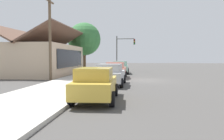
% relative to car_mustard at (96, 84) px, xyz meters
% --- Properties ---
extents(ground_plane, '(120.00, 120.00, 0.00)m').
position_rel_car_mustard_xyz_m(ground_plane, '(9.83, -2.64, -0.81)').
color(ground_plane, '#4C4947').
extents(sidewalk_curb, '(60.00, 4.20, 0.16)m').
position_rel_car_mustard_xyz_m(sidewalk_curb, '(9.83, 2.96, -0.73)').
color(sidewalk_curb, beige).
rests_on(sidewalk_curb, ground).
extents(car_mustard, '(4.39, 2.07, 1.59)m').
position_rel_car_mustard_xyz_m(car_mustard, '(0.00, 0.00, 0.00)').
color(car_mustard, gold).
rests_on(car_mustard, ground).
extents(car_silver, '(4.49, 2.13, 1.59)m').
position_rel_car_mustard_xyz_m(car_silver, '(5.97, -0.02, 0.00)').
color(car_silver, silver).
rests_on(car_silver, ground).
extents(car_coral, '(4.39, 2.08, 1.59)m').
position_rel_car_mustard_xyz_m(car_coral, '(11.77, 0.10, 0.00)').
color(car_coral, '#EA8C75').
rests_on(car_coral, ground).
extents(car_seafoam, '(4.55, 2.25, 1.59)m').
position_rel_car_mustard_xyz_m(car_seafoam, '(17.82, 0.06, 0.00)').
color(car_seafoam, '#9ED1BC').
rests_on(car_seafoam, ground).
extents(storefront_building, '(12.43, 7.60, 5.56)m').
position_rel_car_mustard_xyz_m(storefront_building, '(15.19, 9.34, 1.08)').
color(storefront_building, '#CCB293').
rests_on(storefront_building, ground).
extents(shade_tree, '(5.00, 5.00, 7.34)m').
position_rel_car_mustard_xyz_m(shade_tree, '(23.43, 5.99, 4.01)').
color(shade_tree, brown).
rests_on(shade_tree, ground).
extents(traffic_light_main, '(0.37, 2.79, 5.20)m').
position_rel_car_mustard_xyz_m(traffic_light_main, '(23.05, -0.10, 2.68)').
color(traffic_light_main, '#383833').
rests_on(traffic_light_main, ground).
extents(utility_pole_wooden, '(1.80, 0.24, 7.50)m').
position_rel_car_mustard_xyz_m(utility_pole_wooden, '(8.52, 5.56, 3.12)').
color(utility_pole_wooden, brown).
rests_on(utility_pole_wooden, ground).
extents(fire_hydrant_red, '(0.22, 0.22, 0.71)m').
position_rel_car_mustard_xyz_m(fire_hydrant_red, '(4.23, 1.56, -0.32)').
color(fire_hydrant_red, red).
rests_on(fire_hydrant_red, sidewalk_curb).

